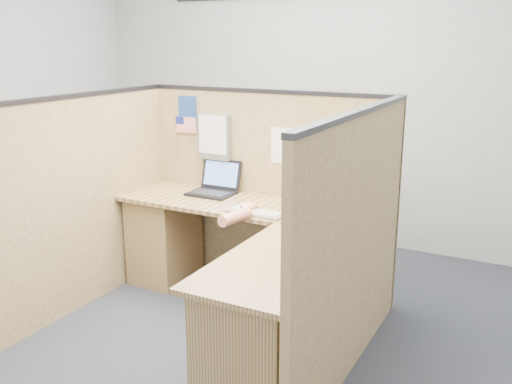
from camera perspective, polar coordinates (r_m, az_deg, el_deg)
The scene contains 13 objects.
floor at distance 3.88m, azimuth -5.89°, elevation -14.10°, with size 5.00×5.00×0.00m, color black.
wall_back at distance 5.42m, azimuth 7.15°, elevation 9.78°, with size 5.00×5.00×0.00m, color #9A9C9F.
cubicle_partitions at distance 3.91m, azimuth -2.74°, elevation -1.55°, with size 2.06×1.83×1.53m.
l_desk at distance 3.84m, azimuth -1.36°, elevation -7.83°, with size 1.95×1.75×0.73m.
laptop at distance 4.43m, azimuth -4.07°, elevation 0.68°, with size 0.34×0.32×0.25m.
keyboard at distance 3.88m, azimuth -0.11°, elevation -2.07°, with size 0.42×0.16×0.03m.
mouse at distance 3.90m, azimuth -0.76°, elevation -1.82°, with size 0.11×0.07×0.05m, color #B3B3B7.
hand_forearm at distance 3.77m, azimuth -1.68°, elevation -2.18°, with size 0.12×0.41×0.09m.
blue_poster at distance 4.62m, azimuth -6.86°, elevation 8.09°, with size 0.17×0.00×0.23m, color navy.
american_flag at distance 4.64m, azimuth -7.23°, elevation 6.55°, with size 0.20×0.01×0.34m.
file_holder at distance 4.48m, azimuth -4.21°, elevation 5.53°, with size 0.28×0.05×0.36m.
paper_left at distance 4.23m, azimuth 2.81°, elevation 4.62°, with size 0.21×0.00×0.27m, color white.
paper_right at distance 4.11m, azimuth 7.80°, elevation 2.29°, with size 0.22×0.00×0.28m, color white.
Camera 1 is at (1.92, -2.80, 1.88)m, focal length 40.00 mm.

